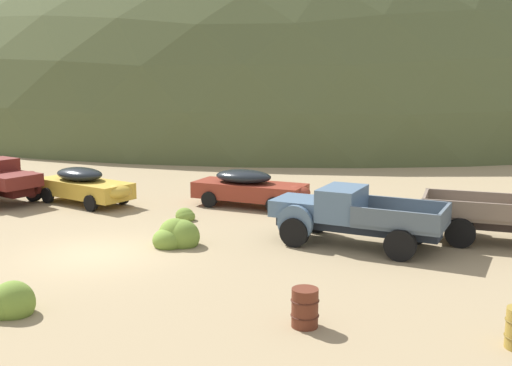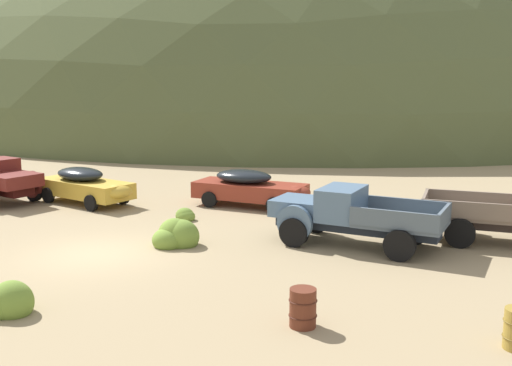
% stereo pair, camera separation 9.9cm
% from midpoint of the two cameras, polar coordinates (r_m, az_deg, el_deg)
% --- Properties ---
extents(ground_plane, '(300.00, 300.00, 0.00)m').
position_cam_midpoint_polar(ground_plane, '(19.31, -15.30, -6.58)').
color(ground_plane, '#998460').
extents(hill_center, '(91.19, 82.85, 49.31)m').
position_cam_midpoint_polar(hill_center, '(78.15, 1.33, 5.99)').
color(hill_center, '#4C5633').
rests_on(hill_center, ground).
extents(car_faded_yellow, '(5.13, 2.64, 1.57)m').
position_cam_midpoint_polar(car_faded_yellow, '(26.84, -16.01, -0.23)').
color(car_faded_yellow, gold).
rests_on(car_faded_yellow, ground).
extents(car_rust_red, '(5.08, 1.97, 1.57)m').
position_cam_midpoint_polar(car_rust_red, '(25.25, -0.43, -0.47)').
color(car_rust_red, maroon).
rests_on(car_rust_red, ground).
extents(truck_chalk_blue, '(5.70, 2.61, 1.89)m').
position_cam_midpoint_polar(truck_chalk_blue, '(19.75, 8.24, -3.01)').
color(truck_chalk_blue, '#262D39').
rests_on(truck_chalk_blue, ground).
extents(oil_drum_spare, '(0.63, 0.63, 0.87)m').
position_cam_midpoint_polar(oil_drum_spare, '(13.37, 4.48, -11.79)').
color(oil_drum_spare, '#5B2819').
rests_on(oil_drum_spare, ground).
extents(bush_near_barrel, '(1.44, 1.35, 1.15)m').
position_cam_midpoint_polar(bush_near_barrel, '(19.69, -7.76, -5.12)').
color(bush_near_barrel, olive).
rests_on(bush_near_barrel, ground).
extents(bush_between_trucks, '(1.02, 0.92, 0.85)m').
position_cam_midpoint_polar(bush_between_trucks, '(24.21, 15.69, -2.73)').
color(bush_between_trucks, '#4C8438').
rests_on(bush_between_trucks, ground).
extents(bush_front_left, '(0.80, 0.70, 0.61)m').
position_cam_midpoint_polar(bush_front_left, '(23.16, -6.90, -3.15)').
color(bush_front_left, olive).
rests_on(bush_front_left, ground).
extents(bush_back_edge, '(1.23, 1.02, 1.02)m').
position_cam_midpoint_polar(bush_back_edge, '(15.19, -22.65, -10.56)').
color(bush_back_edge, olive).
rests_on(bush_back_edge, ground).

